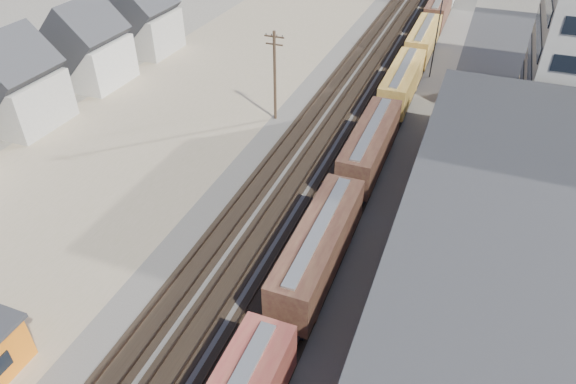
% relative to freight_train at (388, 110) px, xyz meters
% --- Properties ---
extents(ballast_bed, '(18.00, 200.00, 0.06)m').
position_rel_freight_train_xyz_m(ballast_bed, '(-3.80, 6.98, -2.76)').
color(ballast_bed, '#4C4742').
rests_on(ballast_bed, ground).
extents(dirt_yard, '(24.00, 180.00, 0.03)m').
position_rel_freight_train_xyz_m(dirt_yard, '(-23.80, -3.02, -2.78)').
color(dirt_yard, gray).
rests_on(dirt_yard, ground).
extents(asphalt_lot, '(26.00, 120.00, 0.04)m').
position_rel_freight_train_xyz_m(asphalt_lot, '(18.20, -8.02, -2.77)').
color(asphalt_lot, '#232326').
rests_on(asphalt_lot, ground).
extents(rail_tracks, '(11.40, 200.00, 0.24)m').
position_rel_freight_train_xyz_m(rail_tracks, '(-4.35, 6.98, -2.68)').
color(rail_tracks, black).
rests_on(rail_tracks, ground).
extents(freight_train, '(3.00, 119.74, 4.46)m').
position_rel_freight_train_xyz_m(freight_train, '(0.00, 0.00, 0.00)').
color(freight_train, black).
rests_on(freight_train, ground).
extents(warehouse, '(12.40, 40.40, 7.25)m').
position_rel_freight_train_xyz_m(warehouse, '(11.18, -18.02, 0.86)').
color(warehouse, tan).
rests_on(warehouse, ground).
extents(utility_pole_north, '(2.20, 0.32, 10.00)m').
position_rel_freight_train_xyz_m(utility_pole_north, '(-12.30, -1.02, 2.50)').
color(utility_pole_north, '#382619').
rests_on(utility_pole_north, ground).
extents(radio_mast, '(1.20, 0.16, 18.00)m').
position_rel_freight_train_xyz_m(radio_mast, '(2.20, 16.98, 6.33)').
color(radio_mast, black).
rests_on(radio_mast, ground).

